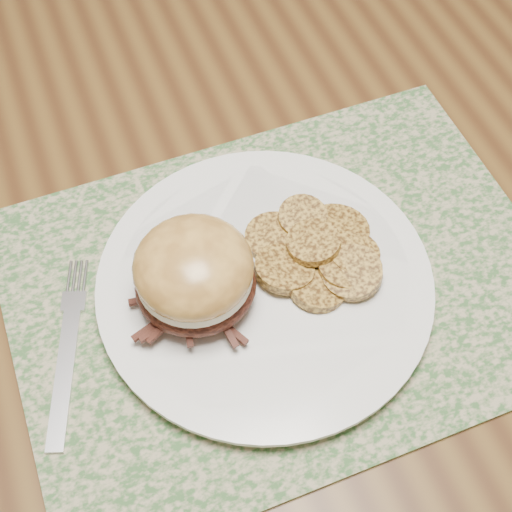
{
  "coord_description": "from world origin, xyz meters",
  "views": [
    {
      "loc": [
        -0.1,
        -0.35,
        1.27
      ],
      "look_at": [
        0.01,
        -0.06,
        0.79
      ],
      "focal_mm": 50.0,
      "sensor_mm": 36.0,
      "label": 1
    }
  ],
  "objects_px": {
    "dining_table": "(226,279)",
    "dinner_plate": "(265,284)",
    "pork_sandwich": "(194,274)",
    "fork": "(68,348)"
  },
  "relations": [
    {
      "from": "dinner_plate",
      "to": "pork_sandwich",
      "type": "bearing_deg",
      "value": 175.8
    },
    {
      "from": "dining_table",
      "to": "fork",
      "type": "relative_size",
      "value": 9.32
    },
    {
      "from": "dinner_plate",
      "to": "fork",
      "type": "bearing_deg",
      "value": 178.14
    },
    {
      "from": "pork_sandwich",
      "to": "dinner_plate",
      "type": "bearing_deg",
      "value": 13.07
    },
    {
      "from": "dining_table",
      "to": "dinner_plate",
      "type": "distance_m",
      "value": 0.12
    },
    {
      "from": "dining_table",
      "to": "pork_sandwich",
      "type": "bearing_deg",
      "value": -124.2
    },
    {
      "from": "fork",
      "to": "dining_table",
      "type": "bearing_deg",
      "value": 42.41
    },
    {
      "from": "dining_table",
      "to": "fork",
      "type": "bearing_deg",
      "value": -157.37
    },
    {
      "from": "dining_table",
      "to": "dinner_plate",
      "type": "bearing_deg",
      "value": -79.73
    },
    {
      "from": "dinner_plate",
      "to": "pork_sandwich",
      "type": "distance_m",
      "value": 0.07
    }
  ]
}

